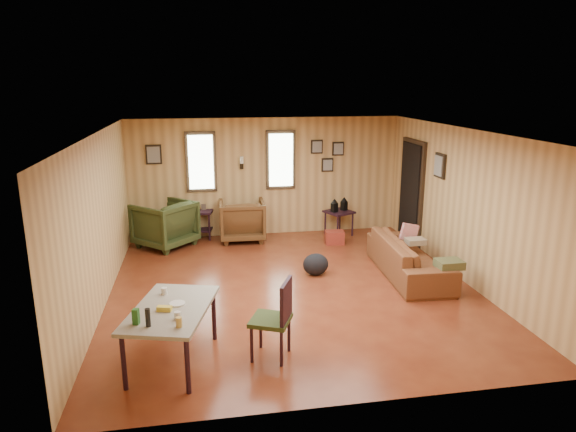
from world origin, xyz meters
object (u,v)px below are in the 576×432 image
Objects in this scene: sofa at (410,251)px; side_table at (339,210)px; end_table at (199,219)px; recliner_green at (165,222)px; recliner_brown at (242,218)px; dining_table at (171,313)px.

sofa is 2.68× the size of side_table.
sofa is 2.99× the size of end_table.
side_table is at bearing 135.77° from recliner_green.
recliner_green reaches higher than recliner_brown.
side_table is at bearing 15.56° from sofa.
recliner_brown is 1.51m from recliner_green.
recliner_green is 0.81m from end_table.
recliner_brown reaches higher than end_table.
end_table is (-3.37, 2.72, -0.02)m from sofa.
sofa is 2.17× the size of recliner_green.
side_table reaches higher than end_table.
recliner_brown is 0.61× the size of dining_table.
recliner_green reaches higher than sofa.
dining_table reaches higher than sofa.
recliner_brown reaches higher than sofa.
recliner_brown is 1.99m from side_table.
recliner_brown is at bearing 49.29° from sofa.
recliner_brown is 0.92× the size of recliner_green.
dining_table reaches higher than end_table.
end_table is 4.86m from dining_table.
dining_table is (-1.19, -4.53, 0.16)m from recliner_brown.
sofa is at bearing -38.92° from end_table.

